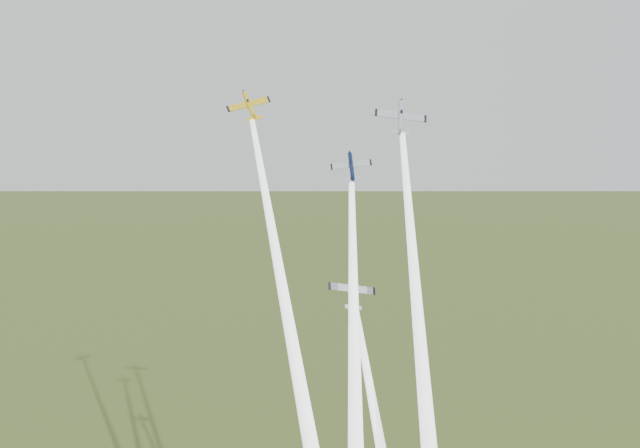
{
  "coord_description": "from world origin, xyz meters",
  "views": [
    {
      "loc": [
        14.73,
        -129.04,
        111.01
      ],
      "look_at": [
        0.0,
        -6.0,
        92.0
      ],
      "focal_mm": 45.0,
      "sensor_mm": 36.0,
      "label": 1
    }
  ],
  "objects_px": {
    "plane_navy": "(351,166)",
    "plane_silver_low": "(352,291)",
    "plane_yellow": "(249,106)",
    "plane_silver_right": "(401,118)"
  },
  "relations": [
    {
      "from": "plane_silver_low",
      "to": "plane_silver_right",
      "type": "bearing_deg",
      "value": 26.94
    },
    {
      "from": "plane_yellow",
      "to": "plane_navy",
      "type": "relative_size",
      "value": 1.16
    },
    {
      "from": "plane_navy",
      "to": "plane_silver_right",
      "type": "relative_size",
      "value": 0.79
    },
    {
      "from": "plane_yellow",
      "to": "plane_silver_low",
      "type": "height_order",
      "value": "plane_yellow"
    },
    {
      "from": "plane_yellow",
      "to": "plane_silver_right",
      "type": "distance_m",
      "value": 27.34
    },
    {
      "from": "plane_silver_right",
      "to": "plane_silver_low",
      "type": "xyz_separation_m",
      "value": [
        -6.96,
        -7.47,
        -26.64
      ]
    },
    {
      "from": "plane_silver_low",
      "to": "plane_yellow",
      "type": "bearing_deg",
      "value": 121.12
    },
    {
      "from": "plane_silver_right",
      "to": "plane_yellow",
      "type": "bearing_deg",
      "value": 154.74
    },
    {
      "from": "plane_navy",
      "to": "plane_silver_low",
      "type": "xyz_separation_m",
      "value": [
        0.75,
        -5.91,
        -18.96
      ]
    },
    {
      "from": "plane_yellow",
      "to": "plane_silver_right",
      "type": "height_order",
      "value": "plane_yellow"
    }
  ]
}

